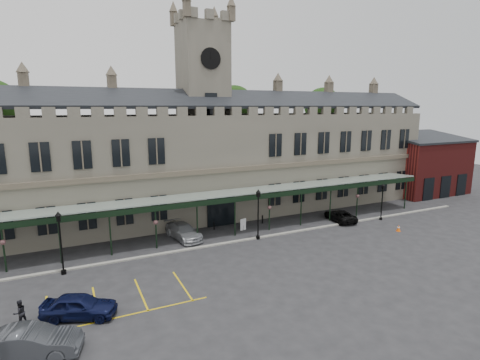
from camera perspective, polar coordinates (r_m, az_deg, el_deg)
name	(u,v)px	position (r m, az deg, el deg)	size (l,w,h in m)	color
ground	(270,262)	(32.60, 4.61, -12.29)	(140.00, 140.00, 0.00)	#242426
station_building	(205,162)	(44.87, -5.41, 2.80)	(60.00, 10.36, 17.30)	#5B574C
clock_tower	(203,105)	(44.48, -5.61, 11.31)	(5.60, 5.60, 24.80)	#5B574C
canopy	(234,212)	(38.05, -0.94, -4.93)	(50.00, 4.10, 4.30)	#8C9E93
brick_annex	(423,165)	(63.16, 26.11, 2.01)	(12.40, 8.36, 9.23)	#5D1616
kerb	(242,240)	(37.09, 0.33, -9.18)	(60.00, 0.40, 0.12)	gray
parking_markings	(96,307)	(27.61, -21.07, -17.61)	(16.00, 6.00, 0.01)	gold
tree_behind_mid	(234,107)	(55.84, -0.91, 11.01)	(6.00, 6.00, 16.00)	#332314
tree_behind_right	(323,107)	(64.12, 12.47, 10.78)	(6.00, 6.00, 16.00)	#332314
lamp_post_left	(60,237)	(32.27, -25.70, -7.89)	(0.48, 0.48, 5.11)	black
lamp_post_mid	(258,210)	(36.74, 2.79, -4.55)	(0.48, 0.48, 5.07)	black
lamp_post_right	(382,198)	(46.04, 20.87, -2.64)	(0.41, 0.41, 4.31)	black
traffic_cone	(399,228)	(43.11, 23.01, -6.78)	(0.42, 0.42, 0.67)	#F45807
sign_board	(243,225)	(40.01, 0.48, -6.81)	(0.72, 0.21, 1.25)	black
bollard_left	(214,226)	(40.37, -3.98, -6.94)	(0.15, 0.15, 0.86)	black
bollard_right	(262,219)	(42.38, 3.44, -6.00)	(0.16, 0.16, 0.92)	black
car_left_a	(79,306)	(26.45, -23.29, -17.23)	(1.81, 4.51, 1.54)	black
car_left_b	(30,343)	(23.90, -29.39, -20.85)	(1.76, 5.06, 1.67)	#373A3F
car_taxi	(183,231)	(37.90, -8.62, -7.75)	(2.11, 5.18, 1.50)	#A6A9AE
car_van	(340,216)	(44.64, 14.99, -5.26)	(2.09, 4.53, 1.26)	black
person_b	(20,312)	(27.27, -30.54, -17.00)	(0.76, 0.59, 1.56)	black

